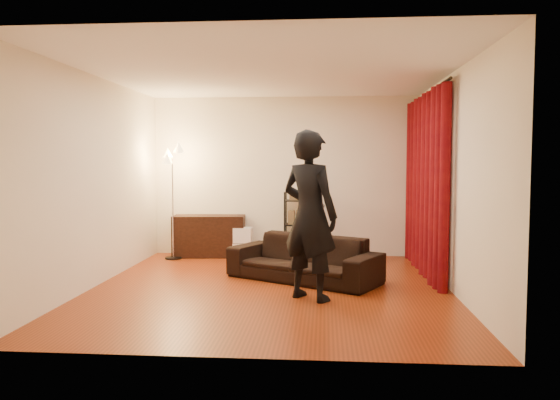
# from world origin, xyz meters

# --- Properties ---
(floor) EXTENTS (5.00, 5.00, 0.00)m
(floor) POSITION_xyz_m (0.00, 0.00, 0.00)
(floor) COLOR maroon
(floor) RESTS_ON ground
(ceiling) EXTENTS (5.00, 5.00, 0.00)m
(ceiling) POSITION_xyz_m (0.00, 0.00, 2.70)
(ceiling) COLOR white
(ceiling) RESTS_ON ground
(wall_back) EXTENTS (5.00, 0.00, 5.00)m
(wall_back) POSITION_xyz_m (0.00, 2.50, 1.35)
(wall_back) COLOR #F1E8CD
(wall_back) RESTS_ON ground
(wall_front) EXTENTS (5.00, 0.00, 5.00)m
(wall_front) POSITION_xyz_m (0.00, -2.50, 1.35)
(wall_front) COLOR #F1E8CD
(wall_front) RESTS_ON ground
(wall_left) EXTENTS (0.00, 5.00, 5.00)m
(wall_left) POSITION_xyz_m (-2.25, 0.00, 1.35)
(wall_left) COLOR #F1E8CD
(wall_left) RESTS_ON ground
(wall_right) EXTENTS (0.00, 5.00, 5.00)m
(wall_right) POSITION_xyz_m (2.25, 0.00, 1.35)
(wall_right) COLOR #F1E8CD
(wall_right) RESTS_ON ground
(curtain_rod) EXTENTS (0.04, 2.65, 0.04)m
(curtain_rod) POSITION_xyz_m (2.15, 1.12, 2.58)
(curtain_rod) COLOR black
(curtain_rod) RESTS_ON wall_right
(curtain) EXTENTS (0.22, 2.65, 2.55)m
(curtain) POSITION_xyz_m (2.13, 1.12, 1.28)
(curtain) COLOR #660B0B
(curtain) RESTS_ON ground
(sofa) EXTENTS (2.18, 1.70, 0.60)m
(sofa) POSITION_xyz_m (0.41, 0.48, 0.30)
(sofa) COLOR black
(sofa) RESTS_ON ground
(person) EXTENTS (0.86, 0.79, 1.96)m
(person) POSITION_xyz_m (0.51, -0.53, 0.98)
(person) COLOR black
(person) RESTS_ON ground
(media_cabinet) EXTENTS (1.22, 0.53, 0.70)m
(media_cabinet) POSITION_xyz_m (-1.26, 2.22, 0.35)
(media_cabinet) COLOR black
(media_cabinet) RESTS_ON ground
(storage_boxes) EXTENTS (0.32, 0.26, 0.51)m
(storage_boxes) POSITION_xyz_m (-0.67, 2.14, 0.26)
(storage_boxes) COLOR white
(storage_boxes) RESTS_ON ground
(wire_shelf) EXTENTS (0.60, 0.52, 1.11)m
(wire_shelf) POSITION_xyz_m (0.28, 2.25, 0.55)
(wire_shelf) COLOR black
(wire_shelf) RESTS_ON ground
(floor_lamp) EXTENTS (0.42, 0.42, 1.84)m
(floor_lamp) POSITION_xyz_m (-1.80, 1.94, 0.92)
(floor_lamp) COLOR silver
(floor_lamp) RESTS_ON ground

